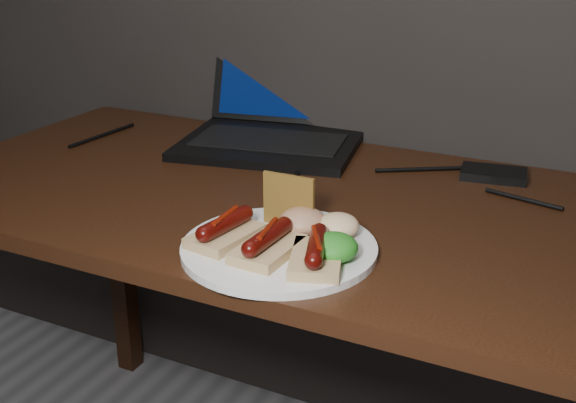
# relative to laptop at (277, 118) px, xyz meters

# --- Properties ---
(desk) EXTENTS (1.40, 0.70, 0.75)m
(desk) POSITION_rel_laptop_xyz_m (0.16, -0.28, -0.14)
(desk) COLOR #381C0E
(desk) RESTS_ON ground
(laptop) EXTENTS (0.43, 0.43, 0.25)m
(laptop) POSITION_rel_laptop_xyz_m (0.00, 0.00, 0.00)
(laptop) COLOR black
(laptop) RESTS_ON desk
(hard_drive) EXTENTS (0.13, 0.09, 0.02)m
(hard_drive) POSITION_rel_laptop_xyz_m (0.48, -0.03, -0.04)
(hard_drive) COLOR black
(hard_drive) RESTS_ON desk
(desk_cables) EXTENTS (0.99, 0.36, 0.01)m
(desk_cables) POSITION_rel_laptop_xyz_m (0.16, -0.14, -0.05)
(desk_cables) COLOR black
(desk_cables) RESTS_ON desk
(plate) EXTENTS (0.30, 0.30, 0.01)m
(plate) POSITION_rel_laptop_xyz_m (0.26, -0.50, -0.04)
(plate) COLOR white
(plate) RESTS_ON desk
(bread_sausage_left) EXTENTS (0.09, 0.12, 0.04)m
(bread_sausage_left) POSITION_rel_laptop_xyz_m (0.18, -0.52, -0.02)
(bread_sausage_left) COLOR #E1B884
(bread_sausage_left) RESTS_ON plate
(bread_sausage_center) EXTENTS (0.08, 0.12, 0.04)m
(bread_sausage_center) POSITION_rel_laptop_xyz_m (0.26, -0.54, -0.02)
(bread_sausage_center) COLOR #E1B884
(bread_sausage_center) RESTS_ON plate
(bread_sausage_right) EXTENTS (0.10, 0.13, 0.04)m
(bread_sausage_right) POSITION_rel_laptop_xyz_m (0.33, -0.53, -0.02)
(bread_sausage_right) COLOR #E1B884
(bread_sausage_right) RESTS_ON plate
(crispbread) EXTENTS (0.09, 0.01, 0.08)m
(crispbread) POSITION_rel_laptop_xyz_m (0.24, -0.43, 0.00)
(crispbread) COLOR olive
(crispbread) RESTS_ON plate
(salad_greens) EXTENTS (0.07, 0.07, 0.04)m
(salad_greens) POSITION_rel_laptop_xyz_m (0.35, -0.51, -0.02)
(salad_greens) COLOR #155D12
(salad_greens) RESTS_ON plate
(salsa_mound) EXTENTS (0.07, 0.07, 0.04)m
(salsa_mound) POSITION_rel_laptop_xyz_m (0.27, -0.45, -0.02)
(salsa_mound) COLOR maroon
(salsa_mound) RESTS_ON plate
(coleslaw_mound) EXTENTS (0.06, 0.06, 0.04)m
(coleslaw_mound) POSITION_rel_laptop_xyz_m (0.32, -0.43, -0.02)
(coleslaw_mound) COLOR beige
(coleslaw_mound) RESTS_ON plate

